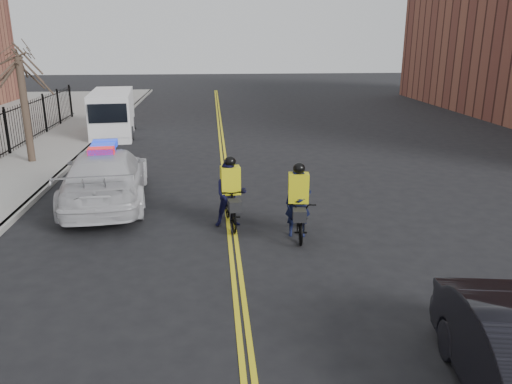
{
  "coord_description": "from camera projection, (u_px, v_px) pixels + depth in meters",
  "views": [
    {
      "loc": [
        -0.45,
        -9.97,
        4.87
      ],
      "look_at": [
        0.56,
        1.41,
        1.3
      ],
      "focal_mm": 35.0,
      "sensor_mm": 36.0,
      "label": 1
    }
  ],
  "objects": [
    {
      "name": "ground",
      "position": [
        236.0,
        268.0,
        10.96
      ],
      "size": [
        120.0,
        120.0,
        0.0
      ],
      "primitive_type": "plane",
      "color": "black",
      "rests_on": "ground"
    },
    {
      "name": "cyclist_near",
      "position": [
        298.0,
        211.0,
        12.57
      ],
      "size": [
        0.91,
        2.02,
        1.92
      ],
      "rotation": [
        0.0,
        0.0,
        -0.12
      ],
      "color": "black",
      "rests_on": "ground"
    },
    {
      "name": "street_tree",
      "position": [
        20.0,
        74.0,
        18.78
      ],
      "size": [
        3.2,
        3.2,
        4.8
      ],
      "color": "#35291F",
      "rests_on": "sidewalk"
    },
    {
      "name": "police_cruiser",
      "position": [
        106.0,
        176.0,
        15.0
      ],
      "size": [
        2.9,
        5.97,
        1.83
      ],
      "rotation": [
        0.0,
        0.0,
        3.24
      ],
      "color": "silver",
      "rests_on": "ground"
    },
    {
      "name": "cargo_van",
      "position": [
        112.0,
        114.0,
        25.34
      ],
      "size": [
        2.49,
        5.49,
        2.23
      ],
      "rotation": [
        0.0,
        0.0,
        0.11
      ],
      "color": "white",
      "rests_on": "ground"
    },
    {
      "name": "center_line_right",
      "position": [
        227.0,
        173.0,
        18.58
      ],
      "size": [
        0.1,
        60.0,
        0.01
      ],
      "primitive_type": "cube",
      "color": "gold",
      "rests_on": "ground"
    },
    {
      "name": "curb",
      "position": [
        60.0,
        175.0,
        18.04
      ],
      "size": [
        0.2,
        60.0,
        0.15
      ],
      "primitive_type": "cube",
      "color": "gray",
      "rests_on": "ground"
    },
    {
      "name": "sidewalk",
      "position": [
        17.0,
        176.0,
        17.91
      ],
      "size": [
        3.0,
        60.0,
        0.15
      ],
      "primitive_type": "cube",
      "color": "gray",
      "rests_on": "ground"
    },
    {
      "name": "cyclist_far",
      "position": [
        231.0,
        199.0,
        13.2
      ],
      "size": [
        0.93,
        1.95,
        1.92
      ],
      "rotation": [
        0.0,
        0.0,
        0.11
      ],
      "color": "black",
      "rests_on": "ground"
    },
    {
      "name": "center_line_left",
      "position": [
        223.0,
        173.0,
        18.56
      ],
      "size": [
        0.1,
        60.0,
        0.01
      ],
      "primitive_type": "cube",
      "color": "gold",
      "rests_on": "ground"
    }
  ]
}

